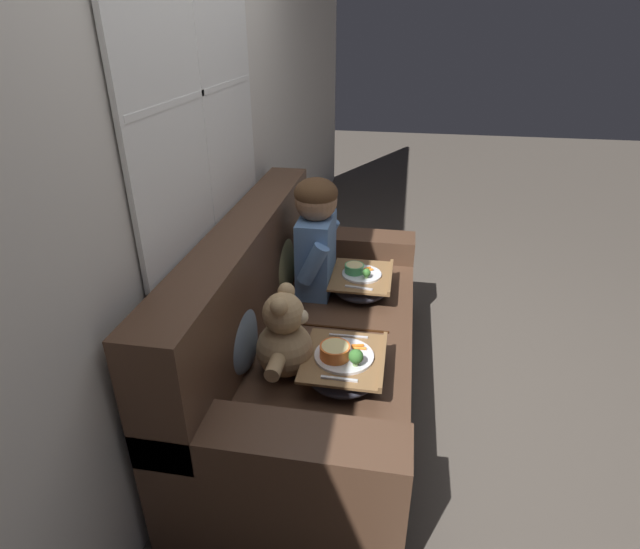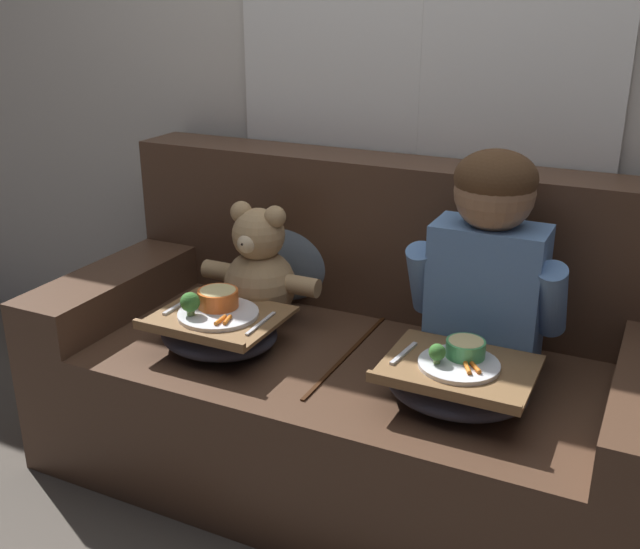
# 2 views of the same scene
# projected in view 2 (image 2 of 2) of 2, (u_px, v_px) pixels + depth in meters

# --- Properties ---
(ground_plane) EXTENTS (14.00, 14.00, 0.00)m
(ground_plane) POSITION_uv_depth(u_px,v_px,m) (352.00, 469.00, 2.45)
(ground_plane) COLOR #4C443D
(wall_back_with_window) EXTENTS (8.00, 0.08, 2.60)m
(wall_back_with_window) POSITION_uv_depth(u_px,v_px,m) (423.00, 42.00, 2.42)
(wall_back_with_window) COLOR beige
(wall_back_with_window) RESTS_ON ground_plane
(couch) EXTENTS (1.93, 0.92, 0.95)m
(couch) POSITION_uv_depth(u_px,v_px,m) (363.00, 369.00, 2.39)
(couch) COLOR #4C3323
(couch) RESTS_ON ground_plane
(throw_pillow_behind_child) EXTENTS (0.39, 0.19, 0.40)m
(throw_pillow_behind_child) POSITION_uv_depth(u_px,v_px,m) (501.00, 282.00, 2.30)
(throw_pillow_behind_child) COLOR #898456
(throw_pillow_behind_child) RESTS_ON couch
(throw_pillow_behind_teddy) EXTENTS (0.36, 0.18, 0.38)m
(throw_pillow_behind_teddy) POSITION_uv_depth(u_px,v_px,m) (288.00, 248.00, 2.61)
(throw_pillow_behind_teddy) COLOR slate
(throw_pillow_behind_teddy) RESTS_ON couch
(child_figure) EXTENTS (0.45, 0.22, 0.63)m
(child_figure) POSITION_uv_depth(u_px,v_px,m) (490.00, 252.00, 2.08)
(child_figure) COLOR #5B84BC
(child_figure) RESTS_ON couch
(teddy_bear) EXTENTS (0.42, 0.29, 0.40)m
(teddy_bear) POSITION_uv_depth(u_px,v_px,m) (259.00, 272.00, 2.44)
(teddy_bear) COLOR tan
(teddy_bear) RESTS_ON couch
(lap_tray_child) EXTENTS (0.39, 0.32, 0.18)m
(lap_tray_child) POSITION_uv_depth(u_px,v_px,m) (457.00, 382.00, 1.97)
(lap_tray_child) COLOR #2D2D38
(lap_tray_child) RESTS_ON child_figure
(lap_tray_teddy) EXTENTS (0.38, 0.33, 0.19)m
(lap_tray_teddy) POSITION_uv_depth(u_px,v_px,m) (219.00, 328.00, 2.27)
(lap_tray_teddy) COLOR #2D2D38
(lap_tray_teddy) RESTS_ON teddy_bear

